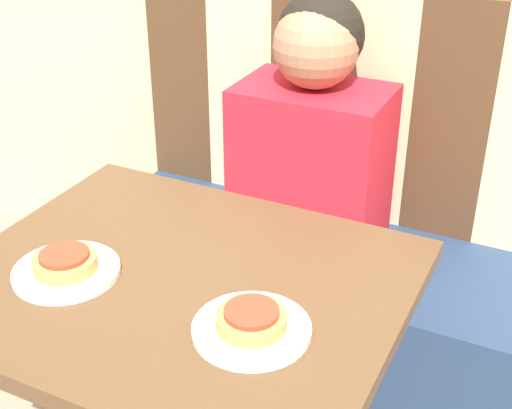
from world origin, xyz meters
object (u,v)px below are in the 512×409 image
object	(u,v)px
person	(313,130)
pizza_left	(65,262)
plate_left	(66,271)
plate_right	(252,329)
pizza_right	(252,319)

from	to	relation	value
person	pizza_left	xyz separation A→B (m)	(-0.19, -0.73, -0.02)
plate_left	plate_right	xyz separation A→B (m)	(0.38, 0.00, 0.00)
person	pizza_right	world-z (taller)	person
pizza_right	plate_right	bearing A→B (deg)	153.43
person	pizza_left	size ratio (longest dim) A/B	5.70
person	plate_left	distance (m)	0.75
person	plate_right	world-z (taller)	person
plate_left	person	bearing A→B (deg)	75.40
person	pizza_right	bearing A→B (deg)	-75.40
person	pizza_right	distance (m)	0.75
pizza_left	pizza_right	world-z (taller)	same
plate_right	pizza_right	world-z (taller)	pizza_right
plate_right	pizza_left	xyz separation A→B (m)	(-0.38, -0.00, 0.02)
plate_right	pizza_left	bearing A→B (deg)	-180.00
plate_left	plate_right	world-z (taller)	same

